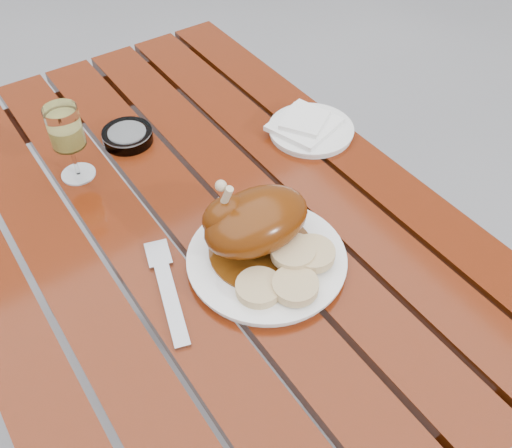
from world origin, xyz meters
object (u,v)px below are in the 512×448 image
Objects in this scene: dinner_plate at (267,260)px; ashtray at (128,136)px; side_plate at (311,130)px; wine_glass at (69,143)px; table at (205,329)px.

ashtray reaches higher than dinner_plate.
side_plate is at bearing 40.22° from dinner_plate.
dinner_plate is 1.48× the size of side_plate.
wine_glass reaches higher than ashtray.
dinner_plate is (0.04, -0.17, 0.38)m from table.
ashtray is (0.12, 0.04, -0.06)m from wine_glass.
table is at bearing -89.27° from ashtray.
dinner_plate is at bearing -76.20° from table.
table is at bearing -169.06° from side_plate.
ashtray is at bearing 149.71° from side_plate.
wine_glass is at bearing 113.88° from dinner_plate.
table is at bearing 103.80° from dinner_plate.
dinner_plate reaches higher than side_plate.
side_plate is at bearing 10.94° from table.
wine_glass reaches higher than table.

